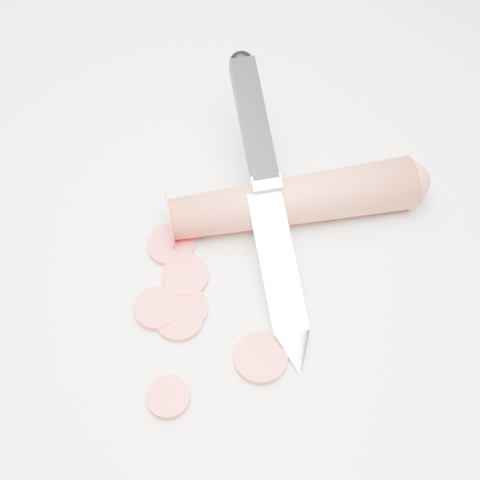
% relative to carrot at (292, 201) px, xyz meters
% --- Properties ---
extents(ground, '(2.40, 2.40, 0.00)m').
position_rel_carrot_xyz_m(ground, '(-0.05, -0.05, -0.02)').
color(ground, silver).
rests_on(ground, ground).
extents(carrot, '(0.18, 0.15, 0.04)m').
position_rel_carrot_xyz_m(carrot, '(0.00, 0.00, 0.00)').
color(carrot, '#BF5232').
rests_on(carrot, ground).
extents(carrot_slice_0, '(0.03, 0.03, 0.01)m').
position_rel_carrot_xyz_m(carrot_slice_0, '(-0.05, -0.12, -0.02)').
color(carrot_slice_0, '#E23C34').
rests_on(carrot_slice_0, ground).
extents(carrot_slice_1, '(0.04, 0.04, 0.01)m').
position_rel_carrot_xyz_m(carrot_slice_1, '(-0.07, -0.07, -0.02)').
color(carrot_slice_1, '#E23C34').
rests_on(carrot_slice_1, ground).
extents(carrot_slice_2, '(0.04, 0.04, 0.01)m').
position_rel_carrot_xyz_m(carrot_slice_2, '(-0.03, -0.11, -0.02)').
color(carrot_slice_2, '#E23C34').
rests_on(carrot_slice_2, ground).
extents(carrot_slice_3, '(0.04, 0.04, 0.01)m').
position_rel_carrot_xyz_m(carrot_slice_3, '(-0.05, -0.09, -0.02)').
color(carrot_slice_3, '#E23C34').
rests_on(carrot_slice_3, ground).
extents(carrot_slice_4, '(0.04, 0.04, 0.01)m').
position_rel_carrot_xyz_m(carrot_slice_4, '(0.04, -0.12, -0.02)').
color(carrot_slice_4, '#E23C34').
rests_on(carrot_slice_4, ground).
extents(carrot_slice_5, '(0.04, 0.04, 0.01)m').
position_rel_carrot_xyz_m(carrot_slice_5, '(-0.03, -0.12, -0.02)').
color(carrot_slice_5, '#E23C34').
rests_on(carrot_slice_5, ground).
extents(carrot_slice_6, '(0.03, 0.03, 0.01)m').
position_rel_carrot_xyz_m(carrot_slice_6, '(-0.01, -0.18, -0.02)').
color(carrot_slice_6, '#E23C34').
rests_on(carrot_slice_6, ground).
extents(kitchen_knife, '(0.18, 0.21, 0.09)m').
position_rel_carrot_xyz_m(kitchen_knife, '(-0.01, -0.02, 0.02)').
color(kitchen_knife, '#B7BABE').
rests_on(kitchen_knife, ground).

